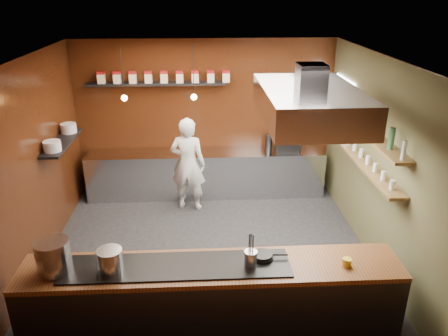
{
  "coord_description": "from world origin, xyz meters",
  "views": [
    {
      "loc": [
        -0.09,
        -5.78,
        3.89
      ],
      "look_at": [
        0.25,
        0.4,
        1.29
      ],
      "focal_mm": 35.0,
      "sensor_mm": 36.0,
      "label": 1
    }
  ],
  "objects": [
    {
      "name": "ceiling",
      "position": [
        0.0,
        0.0,
        3.0
      ],
      "size": [
        5.0,
        5.0,
        0.0
      ],
      "primitive_type": "plane",
      "rotation": [
        3.14,
        0.0,
        0.0
      ],
      "color": "silver",
      "rests_on": "back_wall"
    },
    {
      "name": "prep_counter",
      "position": [
        0.0,
        2.17,
        0.45
      ],
      "size": [
        4.6,
        0.65,
        0.9
      ],
      "primitive_type": "cube",
      "color": "silver",
      "rests_on": "floor"
    },
    {
      "name": "extractor_hood",
      "position": [
        1.3,
        -0.4,
        2.51
      ],
      "size": [
        1.2,
        2.0,
        0.72
      ],
      "color": "#38383D",
      "rests_on": "ceiling"
    },
    {
      "name": "wine_glasses",
      "position": [
        2.34,
        0.3,
        1.53
      ],
      "size": [
        0.07,
        2.37,
        0.13
      ],
      "color": "silver",
      "rests_on": "bottle_shelf_lower"
    },
    {
      "name": "back_wall",
      "position": [
        0.0,
        2.5,
        1.5
      ],
      "size": [
        5.0,
        0.0,
        5.0
      ],
      "primitive_type": "plane",
      "rotation": [
        1.57,
        0.0,
        0.0
      ],
      "color": "black",
      "rests_on": "ground"
    },
    {
      "name": "storage_tins",
      "position": [
        -0.75,
        2.36,
        2.33
      ],
      "size": [
        2.43,
        0.13,
        0.22
      ],
      "color": "beige",
      "rests_on": "tin_shelf"
    },
    {
      "name": "plate_stacks",
      "position": [
        -2.34,
        1.0,
        1.65
      ],
      "size": [
        0.26,
        1.16,
        0.16
      ],
      "color": "silver",
      "rests_on": "plate_shelf"
    },
    {
      "name": "tin_shelf",
      "position": [
        -0.9,
        2.36,
        2.2
      ],
      "size": [
        2.6,
        0.26,
        0.04
      ],
      "primitive_type": "cube",
      "color": "black",
      "rests_on": "back_wall"
    },
    {
      "name": "butter_jar",
      "position": [
        1.55,
        -1.69,
        0.97
      ],
      "size": [
        0.11,
        0.11,
        0.09
      ],
      "primitive_type": "cylinder",
      "rotation": [
        0.0,
        0.0,
        0.0
      ],
      "color": "gold",
      "rests_on": "pass_counter"
    },
    {
      "name": "plate_shelf",
      "position": [
        -2.34,
        1.0,
        1.55
      ],
      "size": [
        0.3,
        1.4,
        0.04
      ],
      "primitive_type": "cube",
      "color": "black",
      "rests_on": "left_wall"
    },
    {
      "name": "window_pane",
      "position": [
        2.45,
        1.7,
        1.9
      ],
      "size": [
        0.0,
        1.0,
        1.0
      ],
      "primitive_type": "plane",
      "rotation": [
        1.57,
        0.0,
        -1.57
      ],
      "color": "white",
      "rests_on": "right_wall"
    },
    {
      "name": "stockpot_small",
      "position": [
        -1.13,
        -1.65,
        1.07
      ],
      "size": [
        0.36,
        0.36,
        0.27
      ],
      "primitive_type": "cylinder",
      "rotation": [
        0.0,
        0.0,
        0.34
      ],
      "color": "silver",
      "rests_on": "pass_counter"
    },
    {
      "name": "pass_counter",
      "position": [
        -0.0,
        -1.6,
        0.47
      ],
      "size": [
        4.4,
        0.72,
        0.94
      ],
      "color": "#38383D",
      "rests_on": "floor"
    },
    {
      "name": "espresso_machine",
      "position": [
        1.63,
        2.19,
        1.12
      ],
      "size": [
        0.56,
        0.55,
        0.45
      ],
      "primitive_type": "cube",
      "rotation": [
        0.0,
        0.0,
        -0.34
      ],
      "color": "black",
      "rests_on": "prep_counter"
    },
    {
      "name": "pendant_left",
      "position": [
        -1.4,
        1.7,
        2.15
      ],
      "size": [
        0.1,
        0.1,
        0.95
      ],
      "color": "black",
      "rests_on": "ceiling"
    },
    {
      "name": "left_wall",
      "position": [
        -2.5,
        0.0,
        1.5
      ],
      "size": [
        0.0,
        5.0,
        5.0
      ],
      "primitive_type": "plane",
      "rotation": [
        1.57,
        0.0,
        1.57
      ],
      "color": "black",
      "rests_on": "ground"
    },
    {
      "name": "pendant_right",
      "position": [
        -0.2,
        1.7,
        2.15
      ],
      "size": [
        0.1,
        0.1,
        0.95
      ],
      "color": "black",
      "rests_on": "ceiling"
    },
    {
      "name": "bottle_shelf_upper",
      "position": [
        2.34,
        0.3,
        1.92
      ],
      "size": [
        0.26,
        2.8,
        0.04
      ],
      "primitive_type": "cube",
      "color": "brown",
      "rests_on": "right_wall"
    },
    {
      "name": "bottle_shelf_lower",
      "position": [
        2.34,
        0.3,
        1.45
      ],
      "size": [
        0.26,
        2.8,
        0.04
      ],
      "primitive_type": "cube",
      "color": "brown",
      "rests_on": "right_wall"
    },
    {
      "name": "bottles",
      "position": [
        2.34,
        0.3,
        2.06
      ],
      "size": [
        0.06,
        2.66,
        0.24
      ],
      "color": "silver",
      "rests_on": "bottle_shelf_upper"
    },
    {
      "name": "right_wall",
      "position": [
        2.5,
        0.0,
        1.5
      ],
      "size": [
        0.0,
        5.0,
        5.0
      ],
      "primitive_type": "plane",
      "rotation": [
        1.57,
        0.0,
        -1.57
      ],
      "color": "brown",
      "rests_on": "ground"
    },
    {
      "name": "chef",
      "position": [
        -0.34,
        1.59,
        0.88
      ],
      "size": [
        0.72,
        0.55,
        1.76
      ],
      "primitive_type": "imported",
      "rotation": [
        0.0,
        0.0,
        2.92
      ],
      "color": "silver",
      "rests_on": "floor"
    },
    {
      "name": "floor",
      "position": [
        0.0,
        0.0,
        0.0
      ],
      "size": [
        5.0,
        5.0,
        0.0
      ],
      "primitive_type": "plane",
      "color": "black",
      "rests_on": "ground"
    },
    {
      "name": "frying_pan",
      "position": [
        0.6,
        -1.51,
        0.97
      ],
      "size": [
        0.43,
        0.26,
        0.06
      ],
      "color": "black",
      "rests_on": "pass_counter"
    },
    {
      "name": "stockpot_large",
      "position": [
        -1.75,
        -1.61,
        1.13
      ],
      "size": [
        0.42,
        0.42,
        0.37
      ],
      "primitive_type": "cylinder",
      "rotation": [
        0.0,
        0.0,
        -0.11
      ],
      "color": "#B3B5BA",
      "rests_on": "pass_counter"
    },
    {
      "name": "utensil_crock",
      "position": [
        0.44,
        -1.66,
        1.04
      ],
      "size": [
        0.17,
        0.17,
        0.19
      ],
      "primitive_type": "cylinder",
      "rotation": [
        0.0,
        0.0,
        0.15
      ],
      "color": "silver",
      "rests_on": "pass_counter"
    }
  ]
}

